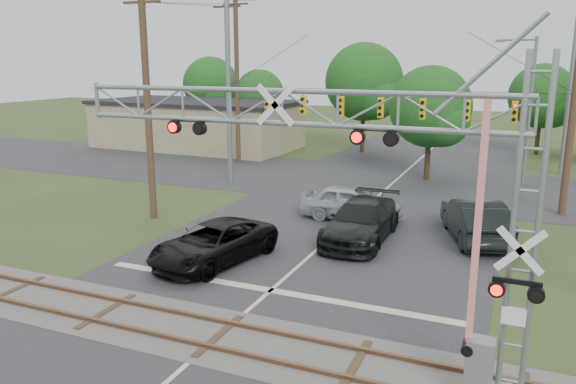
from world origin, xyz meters
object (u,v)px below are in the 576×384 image
at_px(car_dark, 361,221).
at_px(streetlight, 527,104).
at_px(pickup_black, 214,243).
at_px(sedan_silver, 351,203).
at_px(traffic_signal_span, 397,98).
at_px(commercial_building, 197,124).
at_px(crossing_gantry, 366,185).

relative_size(car_dark, streetlight, 0.66).
relative_size(pickup_black, sedan_silver, 1.12).
xyz_separation_m(car_dark, sedan_silver, (-1.33, 2.96, -0.02)).
relative_size(traffic_signal_span, streetlight, 2.15).
bearing_deg(commercial_building, crossing_gantry, -50.64).
bearing_deg(car_dark, streetlight, 66.93).
relative_size(pickup_black, commercial_building, 0.31).
height_order(traffic_signal_span, pickup_black, traffic_signal_span).
distance_m(crossing_gantry, commercial_building, 38.77).
bearing_deg(sedan_silver, car_dark, -157.16).
xyz_separation_m(pickup_black, sedan_silver, (3.15, 7.80, 0.08)).
xyz_separation_m(commercial_building, streetlight, (26.93, -5.34, 2.96)).
height_order(crossing_gantry, car_dark, crossing_gantry).
height_order(crossing_gantry, streetlight, streetlight).
distance_m(traffic_signal_span, streetlight, 9.43).
bearing_deg(pickup_black, traffic_signal_span, 83.99).
distance_m(traffic_signal_span, commercial_building, 24.01).
relative_size(sedan_silver, streetlight, 0.55).
distance_m(crossing_gantry, traffic_signal_span, 18.68).
bearing_deg(commercial_building, traffic_signal_span, -29.29).
bearing_deg(sedan_silver, traffic_signal_span, -11.82).
bearing_deg(car_dark, pickup_black, -133.33).
bearing_deg(traffic_signal_span, streetlight, 46.21).
xyz_separation_m(traffic_signal_span, car_dark, (0.40, -7.97, -4.74)).
height_order(crossing_gantry, traffic_signal_span, traffic_signal_span).
distance_m(sedan_silver, commercial_building, 25.99).
xyz_separation_m(traffic_signal_span, commercial_building, (-20.42, 12.13, -3.54)).
height_order(pickup_black, car_dark, car_dark).
relative_size(crossing_gantry, sedan_silver, 2.35).
height_order(pickup_black, sedan_silver, sedan_silver).
distance_m(crossing_gantry, sedan_silver, 14.58).
bearing_deg(traffic_signal_span, commercial_building, 149.28).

